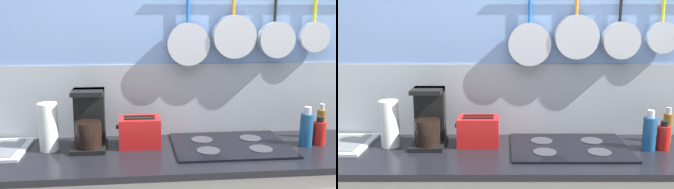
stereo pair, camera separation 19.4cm
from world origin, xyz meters
TOP-DOWN VIEW (x-y plane):
  - wall_back at (0.00, 0.34)m, footprint 7.20×0.16m
  - countertop at (0.00, 0.00)m, footprint 3.28×0.60m
  - paper_towel_roll at (-0.96, 0.09)m, footprint 0.10×0.10m
  - coffee_maker at (-0.75, 0.11)m, footprint 0.19×0.21m
  - toaster at (-0.47, 0.11)m, footprint 0.24×0.15m
  - cooktop at (0.03, 0.06)m, footprint 0.64×0.46m
  - bottle_hot_sauce at (0.46, 0.03)m, footprint 0.07×0.07m
  - bottle_sesame_oil at (0.54, 0.04)m, footprint 0.07×0.07m
  - bottle_olive_oil at (0.61, 0.16)m, footprint 0.05×0.05m

SIDE VIEW (x-z plane):
  - countertop at x=0.00m, z-range 0.85..0.89m
  - cooktop at x=0.03m, z-range 0.89..0.90m
  - bottle_sesame_oil at x=0.54m, z-range 0.88..1.04m
  - toaster at x=-0.47m, z-range 0.89..1.05m
  - bottle_olive_oil at x=0.61m, z-range 0.87..1.08m
  - bottle_hot_sauce at x=0.46m, z-range 0.87..1.10m
  - paper_towel_roll at x=-0.96m, z-range 0.89..1.15m
  - coffee_maker at x=-0.75m, z-range 0.86..1.18m
  - wall_back at x=0.00m, z-range -0.03..2.57m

